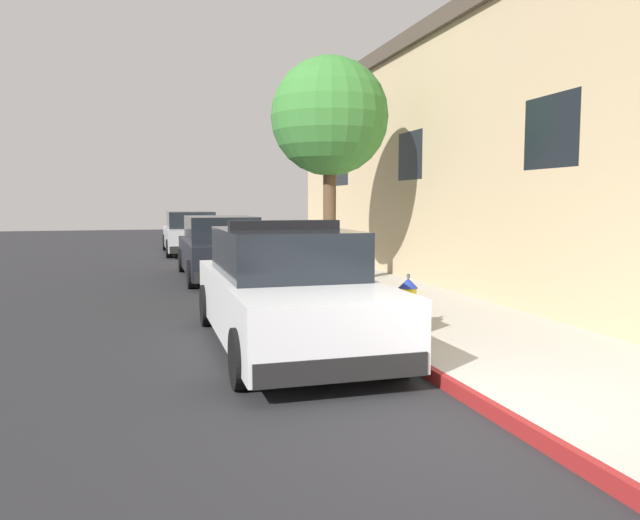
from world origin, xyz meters
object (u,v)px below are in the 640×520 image
Objects in this scene: parked_car_silver_ahead at (221,249)px; police_cruiser at (286,291)px; parked_car_dark_far at (191,234)px; fire_hydrant at (408,303)px; street_tree at (330,118)px.

police_cruiser is at bearing -90.65° from parked_car_silver_ahead.
parked_car_dark_far is at bearing 90.33° from police_cruiser.
police_cruiser is 6.37× the size of fire_hydrant.
parked_car_dark_far is (-0.09, 15.53, -0.00)m from police_cruiser.
street_tree is at bearing 86.38° from fire_hydrant.
police_cruiser is 1.00× the size of parked_car_dark_far.
police_cruiser reaches higher than parked_car_dark_far.
police_cruiser is 15.53m from parked_car_dark_far.
police_cruiser reaches higher than parked_car_silver_ahead.
police_cruiser is at bearing -89.67° from parked_car_dark_far.
parked_car_dark_far reaches higher than fire_hydrant.
police_cruiser is at bearing -178.67° from fire_hydrant.
police_cruiser is 1.81m from fire_hydrant.
police_cruiser is at bearing -113.29° from street_tree.
fire_hydrant is 0.16× the size of street_tree.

